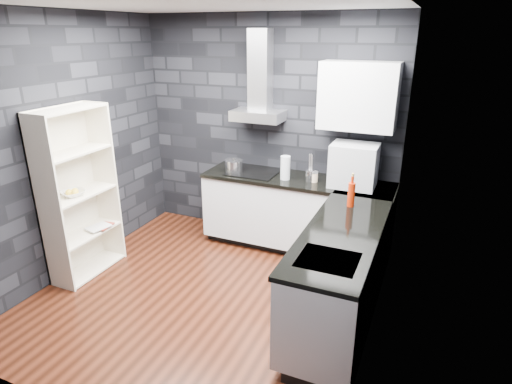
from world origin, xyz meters
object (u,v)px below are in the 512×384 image
Objects in this scene: pot at (234,166)px; appliance_garage at (354,166)px; glass_vase at (285,168)px; bookshelf at (79,194)px; storage_jar at (314,177)px; fruit_bowl at (73,193)px; red_bottle at (351,195)px; utensil_crock at (310,176)px.

pot is 0.43× the size of appliance_garage.
appliance_garage reaches higher than glass_vase.
pot is 0.11× the size of bookshelf.
fruit_bowl is (-2.13, -1.43, -0.02)m from storage_jar.
pot is 0.66m from glass_vase.
glass_vase is 0.34m from storage_jar.
appliance_garage is 0.27× the size of bookshelf.
red_bottle is at bearing -46.57° from storage_jar.
storage_jar is at bearing 2.05° from pot.
glass_vase reaches higher than utensil_crock.
bookshelf reaches higher than red_bottle.
glass_vase is at bearing -174.92° from appliance_garage.
storage_jar is 0.80× the size of utensil_crock.
pot is at bearing 50.48° from fruit_bowl.
storage_jar is 0.05m from utensil_crock.
red_bottle is (0.57, -0.55, 0.05)m from utensil_crock.
bookshelf reaches higher than pot.
utensil_crock reaches higher than storage_jar.
red_bottle is 2.80m from fruit_bowl.
red_bottle reaches higher than pot.
utensil_crock is at bearing 1.79° from pot.
utensil_crock is 0.50m from appliance_garage.
appliance_garage reaches higher than utensil_crock.
appliance_garage is at bearing 10.21° from bookshelf.
utensil_crock is at bearing 7.28° from glass_vase.
red_bottle reaches higher than fruit_bowl.
appliance_garage is at bearing 4.60° from utensil_crock.
red_bottle is (0.85, -0.51, -0.02)m from glass_vase.
pot is 0.94m from utensil_crock.
bookshelf is 0.08m from fruit_bowl.
storage_jar is 0.46m from appliance_garage.
bookshelf is (-2.13, -1.35, -0.05)m from storage_jar.
utensil_crock is (0.94, 0.03, -0.01)m from pot.
fruit_bowl is at bearing -145.74° from utensil_crock.
appliance_garage is (0.47, 0.04, 0.16)m from utensil_crock.
utensil_crock is 0.56× the size of red_bottle.
bookshelf is (-2.55, -1.39, -0.22)m from appliance_garage.
red_bottle is at bearing -80.62° from appliance_garage.
glass_vase is at bearing 17.78° from bookshelf.
glass_vase is 0.56× the size of appliance_garage.
appliance_garage is 2.10× the size of fruit_bowl.
fruit_bowl is at bearing -129.52° from pot.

